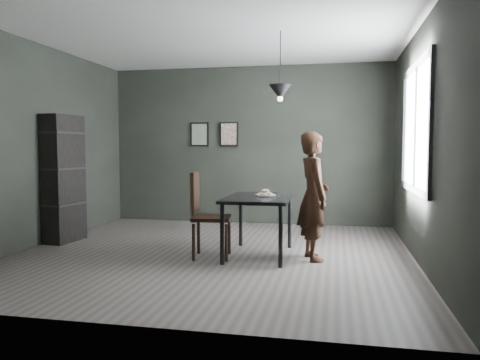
% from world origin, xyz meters
% --- Properties ---
extents(ground, '(5.00, 5.00, 0.00)m').
position_xyz_m(ground, '(0.00, 0.00, 0.00)').
color(ground, '#3A3532').
rests_on(ground, ground).
extents(back_wall, '(5.00, 0.10, 2.80)m').
position_xyz_m(back_wall, '(0.00, 2.50, 1.40)').
color(back_wall, black).
rests_on(back_wall, ground).
extents(ceiling, '(5.00, 5.00, 0.02)m').
position_xyz_m(ceiling, '(0.00, 0.00, 2.80)').
color(ceiling, silver).
rests_on(ceiling, ground).
extents(window_assembly, '(0.04, 1.96, 1.56)m').
position_xyz_m(window_assembly, '(2.47, 0.20, 1.60)').
color(window_assembly, white).
rests_on(window_assembly, ground).
extents(cafe_table, '(0.80, 1.20, 0.75)m').
position_xyz_m(cafe_table, '(0.60, 0.00, 0.67)').
color(cafe_table, black).
rests_on(cafe_table, ground).
extents(white_plate, '(0.23, 0.23, 0.01)m').
position_xyz_m(white_plate, '(0.68, 0.06, 0.76)').
color(white_plate, white).
rests_on(white_plate, cafe_table).
extents(donut_pile, '(0.18, 0.18, 0.08)m').
position_xyz_m(donut_pile, '(0.68, 0.06, 0.79)').
color(donut_pile, beige).
rests_on(donut_pile, white_plate).
extents(woman, '(0.54, 0.66, 1.55)m').
position_xyz_m(woman, '(1.28, -0.06, 0.78)').
color(woman, black).
rests_on(woman, ground).
extents(wood_chair, '(0.52, 0.52, 1.06)m').
position_xyz_m(wood_chair, '(-0.05, -0.22, 0.61)').
color(wood_chair, black).
rests_on(wood_chair, ground).
extents(shelf_unit, '(0.42, 0.65, 1.83)m').
position_xyz_m(shelf_unit, '(-2.32, 0.32, 0.91)').
color(shelf_unit, black).
rests_on(shelf_unit, ground).
extents(pendant_lamp, '(0.28, 0.28, 0.86)m').
position_xyz_m(pendant_lamp, '(0.85, 0.10, 2.05)').
color(pendant_lamp, black).
rests_on(pendant_lamp, ground).
extents(framed_print_left, '(0.34, 0.04, 0.44)m').
position_xyz_m(framed_print_left, '(-0.90, 2.47, 1.60)').
color(framed_print_left, black).
rests_on(framed_print_left, ground).
extents(framed_print_right, '(0.34, 0.04, 0.44)m').
position_xyz_m(framed_print_right, '(-0.35, 2.47, 1.60)').
color(framed_print_right, black).
rests_on(framed_print_right, ground).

